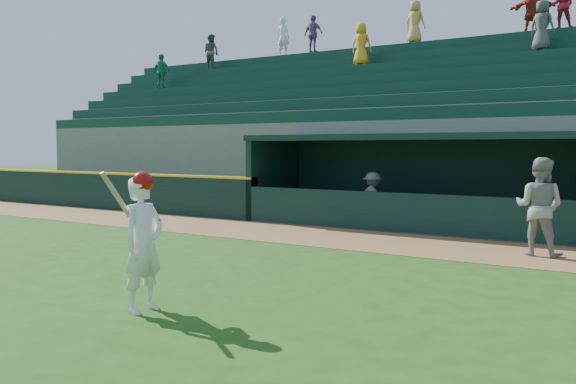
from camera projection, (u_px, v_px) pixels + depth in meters
ground at (234, 277)px, 10.52m from camera, size 120.00×120.00×0.00m
warning_track at (369, 240)px, 14.57m from camera, size 40.00×3.00×0.01m
field_wall_left at (80, 190)px, 22.73m from camera, size 15.50×0.30×1.20m
wall_stripe_left at (80, 172)px, 22.68m from camera, size 15.50×0.32×0.06m
dugout_player_front at (539, 207)px, 12.48m from camera, size 0.99×0.80×1.92m
dugout_player_inside at (373, 198)px, 17.54m from camera, size 1.07×0.85×1.45m
dugout at (422, 176)px, 17.05m from camera, size 9.40×2.80×2.46m
stands at (477, 138)px, 20.76m from camera, size 34.50×6.25×7.57m
batter_at_plate at (143, 241)px, 8.23m from camera, size 0.50×0.80×1.83m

